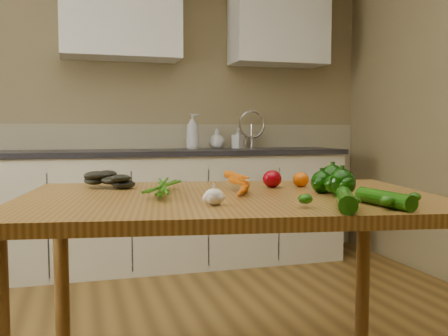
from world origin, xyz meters
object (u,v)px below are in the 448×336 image
tomato_a (272,179)px  zucchini_b (346,200)px  soap_bottle_b (238,138)px  pepper_b (333,178)px  zucchini_a (385,199)px  leafy_greens (110,175)px  tomato_c (325,180)px  carrot_bunch (215,183)px  tomato_b (301,180)px  table (230,219)px  pepper_a (322,182)px  garlic_bulb (214,197)px  pepper_c (342,183)px  soap_bottle_c (217,139)px  soap_bottle_a (192,131)px

tomato_a → zucchini_b: tomato_a is taller
soap_bottle_b → tomato_a: bearing=129.1°
pepper_b → zucchini_a: pepper_b is taller
leafy_greens → zucchini_a: leafy_greens is taller
tomato_c → carrot_bunch: bearing=178.9°
soap_bottle_b → tomato_b: 2.11m
soap_bottle_b → tomato_c: size_ratio=2.03×
table → zucchini_b: size_ratio=6.89×
pepper_a → garlic_bulb: bearing=-159.4°
table → leafy_greens: 0.55m
pepper_c → leafy_greens: bearing=147.8°
soap_bottle_c → carrot_bunch: size_ratio=0.57×
carrot_bunch → zucchini_b: 0.55m
leafy_greens → tomato_a: 0.67m
zucchini_b → table: bearing=119.9°
pepper_b → zucchini_a: (-0.03, -0.39, -0.03)m
soap_bottle_a → tomato_b: 1.98m
tomato_b → tomato_c: size_ratio=0.83×
garlic_bulb → pepper_b: pepper_b is taller
soap_bottle_a → tomato_c: (0.07, -2.08, -0.19)m
soap_bottle_b → soap_bottle_c: (-0.18, -0.01, -0.00)m
pepper_a → zucchini_a: size_ratio=0.35×
pepper_b → pepper_c: size_ratio=1.03×
soap_bottle_a → zucchini_a: (0.03, -2.55, -0.20)m
carrot_bunch → garlic_bulb: size_ratio=4.41×
zucchini_b → pepper_a: bearing=73.3°
carrot_bunch → pepper_a: 0.40m
carrot_bunch → garlic_bulb: (-0.09, -0.29, -0.01)m
carrot_bunch → soap_bottle_c: bearing=83.7°
leafy_greens → tomato_b: bearing=-12.3°
soap_bottle_c → tomato_c: size_ratio=1.97×
zucchini_a → tomato_b: bearing=91.5°
pepper_c → soap_bottle_c: bearing=85.2°
table → leafy_greens: bearing=150.3°
carrot_bunch → soap_bottle_b: bearing=79.4°
leafy_greens → pepper_a: (0.76, -0.39, -0.01)m
tomato_b → soap_bottle_c: bearing=84.2°
pepper_a → pepper_b: size_ratio=0.81×
carrot_bunch → zucchini_b: bearing=-50.6°
leafy_greens → table: bearing=-39.1°
pepper_b → tomato_b: pepper_b is taller
soap_bottle_a → garlic_bulb: 2.42m
soap_bottle_c → pepper_a: (-0.22, -2.27, -0.13)m
soap_bottle_b → garlic_bulb: soap_bottle_b is taller
garlic_bulb → pepper_a: pepper_a is taller
leafy_greens → pepper_b: 0.89m
carrot_bunch → garlic_bulb: carrot_bunch is taller
tomato_b → pepper_b: bearing=-74.6°
garlic_bulb → zucchini_a: garlic_bulb is taller
soap_bottle_a → carrot_bunch: bearing=172.8°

